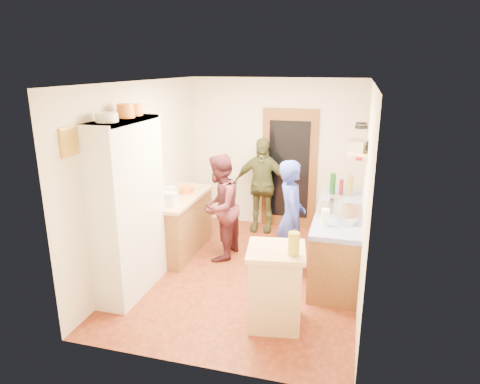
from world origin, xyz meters
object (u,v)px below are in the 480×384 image
at_px(hutch_body, 129,209).
at_px(island_base, 275,289).
at_px(person_hob, 294,219).
at_px(person_back, 262,185).
at_px(right_counter_base, 338,241).
at_px(person_left, 222,207).

xyz_separation_m(hutch_body, island_base, (1.91, -0.28, -0.67)).
distance_m(hutch_body, person_hob, 2.17).
distance_m(hutch_body, person_back, 2.73).
xyz_separation_m(right_counter_base, person_hob, (-0.59, -0.31, 0.38)).
bearing_deg(person_back, hutch_body, -117.27).
xyz_separation_m(person_left, person_back, (0.32, 1.22, 0.02)).
xyz_separation_m(hutch_body, person_back, (1.14, 2.46, -0.28)).
bearing_deg(person_hob, hutch_body, 101.39).
bearing_deg(hutch_body, island_base, -8.38).
distance_m(island_base, person_left, 1.91).
bearing_deg(person_left, person_hob, 82.35).
xyz_separation_m(hutch_body, person_left, (0.82, 1.24, -0.31)).
height_order(island_base, person_back, person_back).
distance_m(person_hob, person_back, 1.66).
bearing_deg(right_counter_base, person_back, 139.50).
height_order(hutch_body, island_base, hutch_body).
bearing_deg(right_counter_base, island_base, -110.53).
relative_size(island_base, person_back, 0.53).
bearing_deg(right_counter_base, person_left, -177.90).
bearing_deg(person_back, person_left, -107.18).
distance_m(hutch_body, person_left, 1.52).
relative_size(right_counter_base, person_hob, 1.37).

